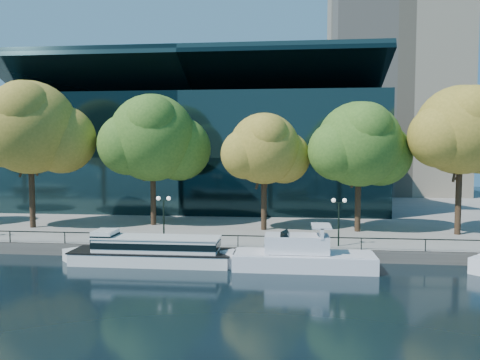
# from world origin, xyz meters

# --- Properties ---
(ground) EXTENTS (160.00, 160.00, 0.00)m
(ground) POSITION_xyz_m (0.00, 0.00, 0.00)
(ground) COLOR black
(ground) RESTS_ON ground
(promenade) EXTENTS (90.00, 67.08, 1.00)m
(promenade) POSITION_xyz_m (0.00, 36.38, 0.50)
(promenade) COLOR slate
(promenade) RESTS_ON ground
(railing) EXTENTS (88.20, 0.08, 0.99)m
(railing) POSITION_xyz_m (0.00, 3.25, 1.94)
(railing) COLOR black
(railing) RESTS_ON promenade
(convention_building) EXTENTS (50.00, 24.57, 21.43)m
(convention_building) POSITION_xyz_m (-4.00, 31.79, 8.51)
(convention_building) COLOR black
(convention_building) RESTS_ON ground
(office_tower) EXTENTS (22.50, 22.50, 65.90)m
(office_tower) POSITION_xyz_m (28.00, 55.00, 33.02)
(office_tower) COLOR gray
(office_tower) RESTS_ON ground
(tour_boat) EXTENTS (13.93, 3.11, 2.64)m
(tour_boat) POSITION_xyz_m (-1.99, 0.91, 1.12)
(tour_boat) COLOR silver
(tour_boat) RESTS_ON ground
(cruiser_near) EXTENTS (11.81, 3.04, 3.42)m
(cruiser_near) POSITION_xyz_m (9.84, 0.47, 1.06)
(cruiser_near) COLOR white
(cruiser_near) RESTS_ON ground
(tree_1) EXTENTS (11.85, 9.72, 15.00)m
(tree_1) POSITION_xyz_m (-16.89, 10.51, 11.06)
(tree_1) COLOR black
(tree_1) RESTS_ON promenade
(tree_2) EXTENTS (11.48, 9.42, 13.84)m
(tree_2) POSITION_xyz_m (-4.98, 13.42, 10.05)
(tree_2) COLOR black
(tree_2) RESTS_ON promenade
(tree_3) EXTENTS (8.85, 7.26, 11.67)m
(tree_3) POSITION_xyz_m (6.85, 11.65, 8.97)
(tree_3) COLOR black
(tree_3) RESTS_ON promenade
(tree_4) EXTENTS (10.34, 8.48, 12.69)m
(tree_4) POSITION_xyz_m (16.08, 11.61, 9.37)
(tree_4) COLOR black
(tree_4) RESTS_ON promenade
(tree_5) EXTENTS (10.42, 8.54, 14.03)m
(tree_5) POSITION_xyz_m (25.30, 10.99, 10.68)
(tree_5) COLOR black
(tree_5) RESTS_ON promenade
(lamp_1) EXTENTS (1.26, 0.36, 4.03)m
(lamp_1) POSITION_xyz_m (-1.61, 4.50, 3.98)
(lamp_1) COLOR black
(lamp_1) RESTS_ON promenade
(lamp_2) EXTENTS (1.26, 0.36, 4.03)m
(lamp_2) POSITION_xyz_m (13.32, 4.50, 3.98)
(lamp_2) COLOR black
(lamp_2) RESTS_ON promenade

